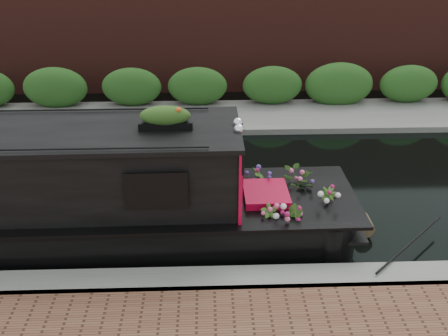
{
  "coord_description": "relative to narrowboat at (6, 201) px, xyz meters",
  "views": [
    {
      "loc": [
        0.21,
        -9.74,
        5.67
      ],
      "look_at": [
        0.53,
        -0.6,
        0.87
      ],
      "focal_mm": 40.0,
      "sensor_mm": 36.0,
      "label": 1
    }
  ],
  "objects": [
    {
      "name": "far_brick_wall",
      "position": [
        3.54,
        8.95,
        -0.87
      ],
      "size": [
        40.0,
        1.0,
        8.0
      ],
      "primitive_type": "cube",
      "color": "#4A1F19",
      "rests_on": "ground"
    },
    {
      "name": "ground",
      "position": [
        3.54,
        1.75,
        -0.87
      ],
      "size": [
        80.0,
        80.0,
        0.0
      ],
      "primitive_type": "plane",
      "color": "black",
      "rests_on": "ground"
    },
    {
      "name": "narrowboat",
      "position": [
        0.0,
        0.0,
        0.0
      ],
      "size": [
        12.49,
        2.33,
        2.91
      ],
      "rotation": [
        0.0,
        0.0,
        0.01
      ],
      "color": "black",
      "rests_on": "ground"
    },
    {
      "name": "far_bank_path",
      "position": [
        3.54,
        5.95,
        -0.87
      ],
      "size": [
        40.0,
        2.4,
        0.34
      ],
      "primitive_type": "cube",
      "color": "slate",
      "rests_on": "ground"
    },
    {
      "name": "rope_fender",
      "position": [
        6.74,
        -0.0,
        -0.69
      ],
      "size": [
        0.35,
        0.42,
        0.35
      ],
      "primitive_type": "cylinder",
      "rotation": [
        1.57,
        0.0,
        0.0
      ],
      "color": "brown",
      "rests_on": "ground"
    },
    {
      "name": "near_bank_coping",
      "position": [
        3.54,
        -1.55,
        -0.87
      ],
      "size": [
        40.0,
        0.6,
        0.5
      ],
      "primitive_type": "cube",
      "color": "gray",
      "rests_on": "ground"
    },
    {
      "name": "far_hedge",
      "position": [
        3.54,
        6.85,
        -0.87
      ],
      "size": [
        40.0,
        1.1,
        2.8
      ],
      "primitive_type": "cube",
      "color": "#25551C",
      "rests_on": "ground"
    }
  ]
}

